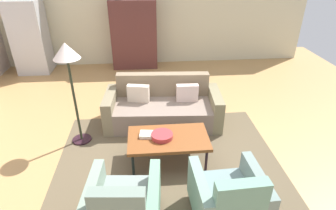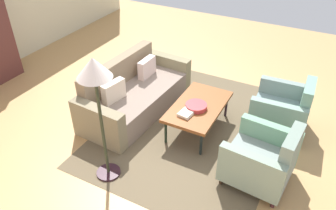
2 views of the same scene
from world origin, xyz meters
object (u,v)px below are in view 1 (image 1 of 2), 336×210
at_px(fruit_bowl, 162,136).
at_px(armchair_right, 229,201).
at_px(coffee_table, 168,139).
at_px(book_stack, 147,135).
at_px(armchair_left, 124,208).
at_px(refrigerator, 30,37).
at_px(cabinet, 134,35).
at_px(couch, 163,107).
at_px(floor_lamp, 67,61).

bearing_deg(fruit_bowl, armchair_right, -59.18).
height_order(armchair_right, fruit_bowl, armchair_right).
bearing_deg(coffee_table, book_stack, 168.39).
height_order(armchair_left, book_stack, armchair_left).
height_order(fruit_bowl, book_stack, fruit_bowl).
distance_m(fruit_bowl, book_stack, 0.22).
distance_m(coffee_table, fruit_bowl, 0.12).
bearing_deg(coffee_table, refrigerator, 128.62).
bearing_deg(armchair_right, coffee_table, 114.97).
relative_size(coffee_table, cabinet, 0.67).
bearing_deg(coffee_table, couch, 89.73).
relative_size(armchair_right, book_stack, 3.50).
height_order(armchair_left, cabinet, cabinet).
height_order(couch, coffee_table, couch).
distance_m(fruit_bowl, cabinet, 4.17).
bearing_deg(refrigerator, coffee_table, -51.38).
xyz_separation_m(armchair_right, fruit_bowl, (-0.70, 1.17, 0.14)).
height_order(couch, refrigerator, refrigerator).
xyz_separation_m(couch, armchair_left, (-0.61, -2.35, 0.06)).
distance_m(armchair_left, cabinet, 5.32).
xyz_separation_m(armchair_left, floor_lamp, (-0.83, 1.83, 1.10)).
height_order(book_stack, cabinet, cabinet).
relative_size(book_stack, cabinet, 0.14).
relative_size(book_stack, floor_lamp, 0.15).
bearing_deg(refrigerator, cabinet, 2.26).
xyz_separation_m(coffee_table, armchair_left, (-0.61, -1.17, -0.07)).
relative_size(coffee_table, armchair_right, 1.36).
bearing_deg(armchair_left, book_stack, 81.42).
distance_m(armchair_right, refrigerator, 6.46).
xyz_separation_m(armchair_left, book_stack, (0.30, 1.23, 0.13)).
xyz_separation_m(couch, refrigerator, (-3.21, 2.83, 0.64)).
bearing_deg(floor_lamp, cabinet, 75.61).
bearing_deg(cabinet, armchair_right, -77.66).
xyz_separation_m(couch, armchair_right, (0.60, -2.35, 0.06)).
xyz_separation_m(coffee_table, armchair_right, (0.60, -1.17, -0.07)).
xyz_separation_m(armchair_left, refrigerator, (-2.60, 5.18, 0.58)).
bearing_deg(book_stack, floor_lamp, 151.95).
relative_size(armchair_right, cabinet, 0.49).
bearing_deg(cabinet, refrigerator, -177.74).
bearing_deg(fruit_bowl, floor_lamp, 153.66).
height_order(fruit_bowl, cabinet, cabinet).
distance_m(armchair_left, fruit_bowl, 1.28).
relative_size(armchair_left, armchair_right, 1.00).
relative_size(couch, floor_lamp, 1.25).
distance_m(book_stack, floor_lamp, 1.61).
distance_m(book_stack, refrigerator, 4.93).
bearing_deg(book_stack, fruit_bowl, -16.42).
xyz_separation_m(couch, cabinet, (-0.56, 2.93, 0.61)).
relative_size(coffee_table, refrigerator, 0.65).
bearing_deg(book_stack, couch, 74.44).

